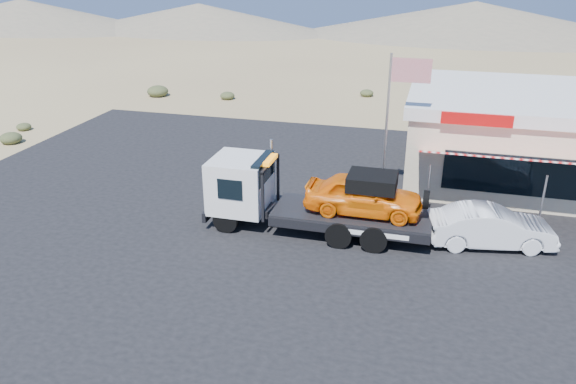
{
  "coord_description": "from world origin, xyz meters",
  "views": [
    {
      "loc": [
        6.47,
        -16.76,
        9.35
      ],
      "look_at": [
        1.65,
        1.15,
        1.5
      ],
      "focal_mm": 35.0,
      "sensor_mm": 36.0,
      "label": 1
    }
  ],
  "objects_px": {
    "tow_truck": "(312,195)",
    "flagpole": "(393,113)",
    "jerky_store": "(527,135)",
    "white_sedan": "(491,227)"
  },
  "relations": [
    {
      "from": "tow_truck",
      "to": "jerky_store",
      "type": "bearing_deg",
      "value": 43.86
    },
    {
      "from": "tow_truck",
      "to": "white_sedan",
      "type": "relative_size",
      "value": 1.89
    },
    {
      "from": "white_sedan",
      "to": "jerky_store",
      "type": "relative_size",
      "value": 0.41
    },
    {
      "from": "tow_truck",
      "to": "flagpole",
      "type": "xyz_separation_m",
      "value": [
        2.44,
        3.22,
        2.33
      ]
    },
    {
      "from": "flagpole",
      "to": "white_sedan",
      "type": "bearing_deg",
      "value": -35.79
    },
    {
      "from": "jerky_store",
      "to": "white_sedan",
      "type": "bearing_deg",
      "value": -103.77
    },
    {
      "from": "white_sedan",
      "to": "flagpole",
      "type": "bearing_deg",
      "value": 43.6
    },
    {
      "from": "flagpole",
      "to": "jerky_store",
      "type": "bearing_deg",
      "value": 38.79
    },
    {
      "from": "tow_truck",
      "to": "jerky_store",
      "type": "xyz_separation_m",
      "value": [
        8.0,
        7.69,
        0.56
      ]
    },
    {
      "from": "jerky_store",
      "to": "flagpole",
      "type": "bearing_deg",
      "value": -141.21
    }
  ]
}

